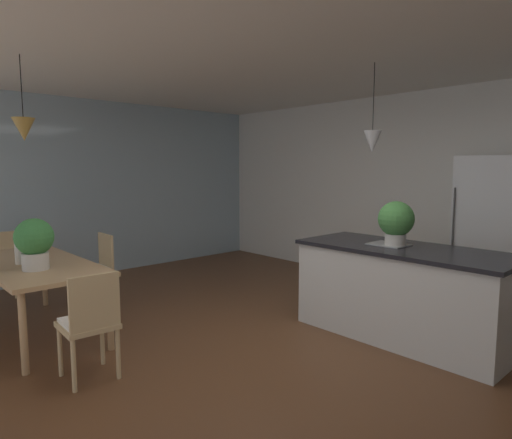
# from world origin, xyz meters

# --- Properties ---
(ground_plane) EXTENTS (10.00, 8.40, 0.04)m
(ground_plane) POSITION_xyz_m (0.00, 0.00, -0.02)
(ground_plane) COLOR brown
(ceiling_slab) EXTENTS (10.00, 8.40, 0.12)m
(ceiling_slab) POSITION_xyz_m (0.00, 0.00, 2.76)
(ceiling_slab) COLOR white
(wall_back_kitchen) EXTENTS (10.00, 0.12, 2.70)m
(wall_back_kitchen) POSITION_xyz_m (0.00, 3.26, 1.35)
(wall_back_kitchen) COLOR white
(wall_back_kitchen) RESTS_ON ground_plane
(window_wall_left_glazing) EXTENTS (0.06, 8.40, 2.70)m
(window_wall_left_glazing) POSITION_xyz_m (-4.06, 0.00, 1.35)
(window_wall_left_glazing) COLOR #9EB7C6
(window_wall_left_glazing) RESTS_ON ground_plane
(dining_table) EXTENTS (1.98, 0.89, 0.73)m
(dining_table) POSITION_xyz_m (-1.98, -1.26, 0.66)
(dining_table) COLOR tan
(dining_table) RESTS_ON ground_plane
(chair_far_left) EXTENTS (0.41, 0.41, 0.87)m
(chair_far_left) POSITION_xyz_m (-2.43, -0.45, 0.47)
(chair_far_left) COLOR tan
(chair_far_left) RESTS_ON ground_plane
(chair_kitchen_end) EXTENTS (0.42, 0.42, 0.87)m
(chair_kitchen_end) POSITION_xyz_m (-0.63, -1.26, 0.47)
(chair_kitchen_end) COLOR tan
(chair_kitchen_end) RESTS_ON ground_plane
(chair_window_end) EXTENTS (0.43, 0.43, 0.87)m
(chair_window_end) POSITION_xyz_m (-3.34, -1.26, 0.47)
(chair_window_end) COLOR tan
(chair_window_end) RESTS_ON ground_plane
(kitchen_island) EXTENTS (2.05, 0.89, 0.91)m
(kitchen_island) POSITION_xyz_m (0.58, 1.36, 0.46)
(kitchen_island) COLOR silver
(kitchen_island) RESTS_ON ground_plane
(refrigerator) EXTENTS (0.73, 0.67, 1.80)m
(refrigerator) POSITION_xyz_m (0.86, 2.86, 0.90)
(refrigerator) COLOR silver
(refrigerator) RESTS_ON ground_plane
(pendant_over_table) EXTENTS (0.20, 0.20, 0.79)m
(pendant_over_table) POSITION_xyz_m (-1.85, -1.31, 2.02)
(pendant_over_table) COLOR black
(pendant_over_island_main) EXTENTS (0.18, 0.18, 0.88)m
(pendant_over_island_main) POSITION_xyz_m (0.18, 1.36, 1.93)
(pendant_over_island_main) COLOR black
(potted_plant_on_island) EXTENTS (0.35, 0.35, 0.44)m
(potted_plant_on_island) POSITION_xyz_m (0.48, 1.36, 1.15)
(potted_plant_on_island) COLOR beige
(potted_plant_on_island) RESTS_ON kitchen_island
(potted_plant_on_table) EXTENTS (0.34, 0.34, 0.48)m
(potted_plant_on_table) POSITION_xyz_m (-1.62, -1.35, 0.99)
(potted_plant_on_table) COLOR beige
(potted_plant_on_table) RESTS_ON dining_table
(vase_on_dining_table) EXTENTS (0.09, 0.09, 0.22)m
(vase_on_dining_table) POSITION_xyz_m (-1.99, -1.38, 0.84)
(vase_on_dining_table) COLOR silver
(vase_on_dining_table) RESTS_ON dining_table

